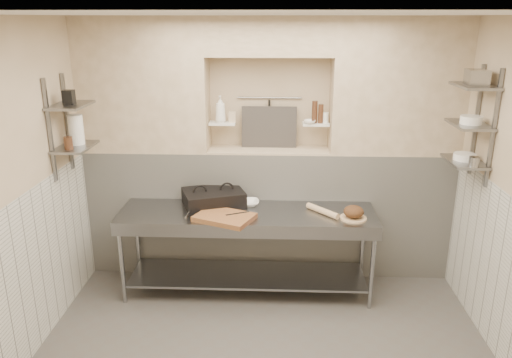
# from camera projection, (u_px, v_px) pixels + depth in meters

# --- Properties ---
(ceiling) EXTENTS (4.00, 3.90, 0.10)m
(ceiling) POSITION_uv_depth(u_px,v_px,m) (266.00, 6.00, 3.31)
(ceiling) COLOR silver
(ceiling) RESTS_ON ground
(wall_back) EXTENTS (4.00, 0.10, 2.80)m
(wall_back) POSITION_uv_depth(u_px,v_px,m) (269.00, 145.00, 5.66)
(wall_back) COLOR beige
(wall_back) RESTS_ON ground
(backwall_lower) EXTENTS (4.00, 0.40, 1.40)m
(backwall_lower) POSITION_uv_depth(u_px,v_px,m) (268.00, 211.00, 5.64)
(backwall_lower) COLOR silver
(backwall_lower) RESTS_ON floor
(alcove_sill) EXTENTS (1.30, 0.40, 0.02)m
(alcove_sill) POSITION_uv_depth(u_px,v_px,m) (269.00, 150.00, 5.42)
(alcove_sill) COLOR beige
(alcove_sill) RESTS_ON backwall_lower
(backwall_pillar_left) EXTENTS (1.35, 0.40, 1.40)m
(backwall_pillar_left) POSITION_uv_depth(u_px,v_px,m) (144.00, 85.00, 5.26)
(backwall_pillar_left) COLOR beige
(backwall_pillar_left) RESTS_ON backwall_lower
(backwall_pillar_right) EXTENTS (1.35, 0.40, 1.40)m
(backwall_pillar_right) POSITION_uv_depth(u_px,v_px,m) (397.00, 87.00, 5.15)
(backwall_pillar_right) COLOR beige
(backwall_pillar_right) RESTS_ON backwall_lower
(backwall_header) EXTENTS (1.30, 0.40, 0.40)m
(backwall_header) POSITION_uv_depth(u_px,v_px,m) (270.00, 36.00, 5.05)
(backwall_header) COLOR beige
(backwall_header) RESTS_ON backwall_lower
(wainscot_left) EXTENTS (0.02, 3.90, 1.40)m
(wainscot_left) POSITION_uv_depth(u_px,v_px,m) (20.00, 286.00, 4.05)
(wainscot_left) COLOR silver
(wainscot_left) RESTS_ON floor
(alcove_shelf_left) EXTENTS (0.28, 0.16, 0.02)m
(alcove_shelf_left) POSITION_uv_depth(u_px,v_px,m) (222.00, 123.00, 5.35)
(alcove_shelf_left) COLOR white
(alcove_shelf_left) RESTS_ON backwall_lower
(alcove_shelf_right) EXTENTS (0.28, 0.16, 0.02)m
(alcove_shelf_right) POSITION_uv_depth(u_px,v_px,m) (316.00, 124.00, 5.31)
(alcove_shelf_right) COLOR white
(alcove_shelf_right) RESTS_ON backwall_lower
(utensil_rail) EXTENTS (0.70, 0.02, 0.02)m
(utensil_rail) POSITION_uv_depth(u_px,v_px,m) (269.00, 98.00, 5.41)
(utensil_rail) COLOR gray
(utensil_rail) RESTS_ON wall_back
(hanging_steel) EXTENTS (0.02, 0.02, 0.30)m
(hanging_steel) POSITION_uv_depth(u_px,v_px,m) (269.00, 114.00, 5.45)
(hanging_steel) COLOR black
(hanging_steel) RESTS_ON utensil_rail
(splash_panel) EXTENTS (0.60, 0.08, 0.45)m
(splash_panel) POSITION_uv_depth(u_px,v_px,m) (269.00, 127.00, 5.44)
(splash_panel) COLOR #383330
(splash_panel) RESTS_ON alcove_sill
(shelf_rail_left_a) EXTENTS (0.03, 0.03, 0.95)m
(shelf_rail_left_a) POSITION_uv_depth(u_px,v_px,m) (68.00, 122.00, 4.90)
(shelf_rail_left_a) COLOR slate
(shelf_rail_left_a) RESTS_ON wall_left
(shelf_rail_left_b) EXTENTS (0.03, 0.03, 0.95)m
(shelf_rail_left_b) POSITION_uv_depth(u_px,v_px,m) (50.00, 131.00, 4.52)
(shelf_rail_left_b) COLOR slate
(shelf_rail_left_b) RESTS_ON wall_left
(wall_shelf_left_lower) EXTENTS (0.30, 0.50, 0.02)m
(wall_shelf_left_lower) POSITION_uv_depth(u_px,v_px,m) (75.00, 147.00, 4.77)
(wall_shelf_left_lower) COLOR slate
(wall_shelf_left_lower) RESTS_ON wall_left
(wall_shelf_left_upper) EXTENTS (0.30, 0.50, 0.03)m
(wall_shelf_left_upper) POSITION_uv_depth(u_px,v_px,m) (71.00, 105.00, 4.64)
(wall_shelf_left_upper) COLOR slate
(wall_shelf_left_upper) RESTS_ON wall_left
(shelf_rail_right_a) EXTENTS (0.03, 0.03, 1.05)m
(shelf_rail_right_a) POSITION_uv_depth(u_px,v_px,m) (476.00, 120.00, 4.73)
(shelf_rail_right_a) COLOR slate
(shelf_rail_right_a) RESTS_ON wall_right
(shelf_rail_right_b) EXTENTS (0.03, 0.03, 1.05)m
(shelf_rail_right_b) POSITION_uv_depth(u_px,v_px,m) (494.00, 129.00, 4.35)
(shelf_rail_right_b) COLOR slate
(shelf_rail_right_b) RESTS_ON wall_right
(wall_shelf_right_lower) EXTENTS (0.30, 0.50, 0.02)m
(wall_shelf_right_lower) POSITION_uv_depth(u_px,v_px,m) (464.00, 162.00, 4.65)
(wall_shelf_right_lower) COLOR slate
(wall_shelf_right_lower) RESTS_ON wall_right
(wall_shelf_right_mid) EXTENTS (0.30, 0.50, 0.02)m
(wall_shelf_right_mid) POSITION_uv_depth(u_px,v_px,m) (469.00, 125.00, 4.54)
(wall_shelf_right_mid) COLOR slate
(wall_shelf_right_mid) RESTS_ON wall_right
(wall_shelf_right_upper) EXTENTS (0.30, 0.50, 0.03)m
(wall_shelf_right_upper) POSITION_uv_depth(u_px,v_px,m) (475.00, 86.00, 4.43)
(wall_shelf_right_upper) COLOR slate
(wall_shelf_right_upper) RESTS_ON wall_right
(prep_table) EXTENTS (2.60, 0.70, 0.90)m
(prep_table) POSITION_uv_depth(u_px,v_px,m) (247.00, 236.00, 5.12)
(prep_table) COLOR gray
(prep_table) RESTS_ON floor
(panini_press) EXTENTS (0.72, 0.62, 0.16)m
(panini_press) POSITION_uv_depth(u_px,v_px,m) (214.00, 198.00, 5.21)
(panini_press) COLOR black
(panini_press) RESTS_ON prep_table
(cutting_board) EXTENTS (0.64, 0.56, 0.05)m
(cutting_board) POSITION_uv_depth(u_px,v_px,m) (225.00, 217.00, 4.86)
(cutting_board) COLOR #915F30
(cutting_board) RESTS_ON prep_table
(knife_blade) EXTENTS (0.23, 0.13, 0.01)m
(knife_blade) POSITION_uv_depth(u_px,v_px,m) (238.00, 214.00, 4.89)
(knife_blade) COLOR gray
(knife_blade) RESTS_ON cutting_board
(tongs) EXTENTS (0.04, 0.26, 0.02)m
(tongs) POSITION_uv_depth(u_px,v_px,m) (189.00, 213.00, 4.88)
(tongs) COLOR gray
(tongs) RESTS_ON cutting_board
(mixing_bowl) EXTENTS (0.25, 0.25, 0.05)m
(mixing_bowl) POSITION_uv_depth(u_px,v_px,m) (248.00, 203.00, 5.22)
(mixing_bowl) COLOR white
(mixing_bowl) RESTS_ON prep_table
(rolling_pin) EXTENTS (0.32, 0.34, 0.06)m
(rolling_pin) POSITION_uv_depth(u_px,v_px,m) (323.00, 211.00, 5.00)
(rolling_pin) COLOR tan
(rolling_pin) RESTS_ON prep_table
(bread_board) EXTENTS (0.26, 0.26, 0.02)m
(bread_board) POSITION_uv_depth(u_px,v_px,m) (353.00, 218.00, 4.89)
(bread_board) COLOR tan
(bread_board) RESTS_ON prep_table
(bread_loaf) EXTENTS (0.20, 0.20, 0.12)m
(bread_loaf) POSITION_uv_depth(u_px,v_px,m) (354.00, 212.00, 4.87)
(bread_loaf) COLOR #4C2D19
(bread_loaf) RESTS_ON bread_board
(bottle_soap) EXTENTS (0.11, 0.11, 0.28)m
(bottle_soap) POSITION_uv_depth(u_px,v_px,m) (220.00, 109.00, 5.27)
(bottle_soap) COLOR white
(bottle_soap) RESTS_ON alcove_shelf_left
(jar_alcove) EXTENTS (0.07, 0.07, 0.11)m
(jar_alcove) POSITION_uv_depth(u_px,v_px,m) (232.00, 117.00, 5.33)
(jar_alcove) COLOR beige
(jar_alcove) RESTS_ON alcove_shelf_left
(bowl_alcove) EXTENTS (0.14, 0.14, 0.04)m
(bowl_alcove) POSITION_uv_depth(u_px,v_px,m) (309.00, 122.00, 5.25)
(bowl_alcove) COLOR white
(bowl_alcove) RESTS_ON alcove_shelf_right
(condiment_a) EXTENTS (0.05, 0.05, 0.20)m
(condiment_a) POSITION_uv_depth(u_px,v_px,m) (321.00, 114.00, 5.26)
(condiment_a) COLOR #402416
(condiment_a) RESTS_ON alcove_shelf_right
(condiment_b) EXTENTS (0.06, 0.06, 0.23)m
(condiment_b) POSITION_uv_depth(u_px,v_px,m) (315.00, 112.00, 5.27)
(condiment_b) COLOR #402416
(condiment_b) RESTS_ON alcove_shelf_right
(condiment_c) EXTENTS (0.06, 0.06, 0.11)m
(condiment_c) POSITION_uv_depth(u_px,v_px,m) (325.00, 118.00, 5.28)
(condiment_c) COLOR white
(condiment_c) RESTS_ON alcove_shelf_right
(jug_left) EXTENTS (0.14, 0.14, 0.29)m
(jug_left) POSITION_uv_depth(u_px,v_px,m) (76.00, 130.00, 4.78)
(jug_left) COLOR white
(jug_left) RESTS_ON wall_shelf_left_lower
(jar_left) EXTENTS (0.08, 0.08, 0.12)m
(jar_left) POSITION_uv_depth(u_px,v_px,m) (68.00, 143.00, 4.61)
(jar_left) COLOR #402416
(jar_left) RESTS_ON wall_shelf_left_lower
(box_left_upper) EXTENTS (0.09, 0.09, 0.13)m
(box_left_upper) POSITION_uv_depth(u_px,v_px,m) (69.00, 97.00, 4.60)
(box_left_upper) COLOR black
(box_left_upper) RESTS_ON wall_shelf_left_upper
(bowl_right) EXTENTS (0.20, 0.20, 0.06)m
(bowl_right) POSITION_uv_depth(u_px,v_px,m) (465.00, 157.00, 4.65)
(bowl_right) COLOR white
(bowl_right) RESTS_ON wall_shelf_right_lower
(canister_right) EXTENTS (0.09, 0.09, 0.09)m
(canister_right) POSITION_uv_depth(u_px,v_px,m) (474.00, 162.00, 4.43)
(canister_right) COLOR gray
(canister_right) RESTS_ON wall_shelf_right_lower
(bowl_right_mid) EXTENTS (0.20, 0.20, 0.07)m
(bowl_right_mid) POSITION_uv_depth(u_px,v_px,m) (471.00, 120.00, 4.50)
(bowl_right_mid) COLOR white
(bowl_right_mid) RESTS_ON wall_shelf_right_mid
(basket_right) EXTENTS (0.18, 0.22, 0.13)m
(basket_right) POSITION_uv_depth(u_px,v_px,m) (477.00, 77.00, 4.39)
(basket_right) COLOR gray
(basket_right) RESTS_ON wall_shelf_right_upper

